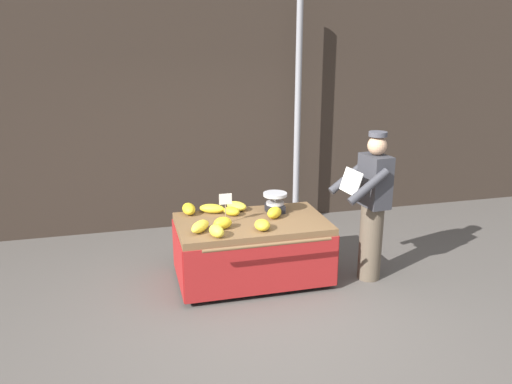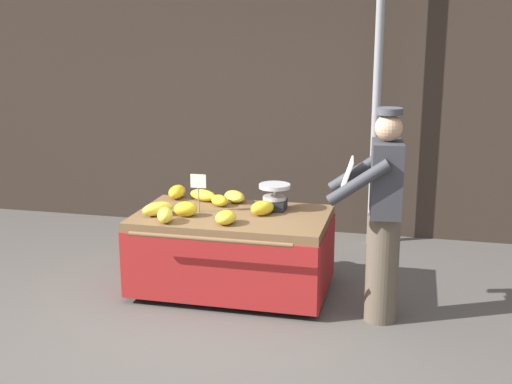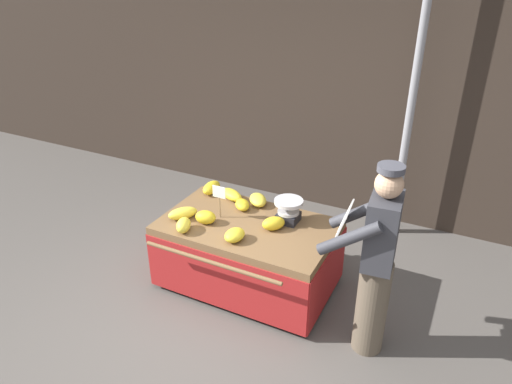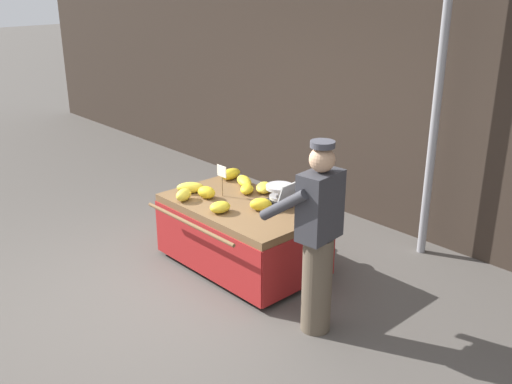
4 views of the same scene
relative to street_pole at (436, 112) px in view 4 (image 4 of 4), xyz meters
The scene contains 16 objects.
ground_plane 3.29m from the street_pole, 113.43° to the right, with size 60.00×60.00×0.00m, color #514C47.
back_wall 1.27m from the street_pole, 160.79° to the left, with size 16.00×0.24×3.92m, color #332821.
street_pole is the anchor object (origin of this frame).
banana_cart 2.30m from the street_pole, 123.01° to the right, with size 1.69×1.21×0.72m.
weighing_scale 1.84m from the street_pole, 117.49° to the right, with size 0.28×0.28×0.23m.
price_sign 2.31m from the street_pole, 129.35° to the right, with size 0.14×0.01×0.34m.
banana_bunch_0 2.75m from the street_pole, 127.06° to the right, with size 0.13×0.21×0.13m, color yellow.
banana_bunch_1 2.69m from the street_pole, 132.12° to the right, with size 0.13×0.29×0.12m, color yellow.
banana_bunch_2 2.05m from the street_pole, 116.51° to the right, with size 0.14×0.22×0.13m, color gold.
banana_bunch_3 2.43m from the street_pole, 118.02° to the right, with size 0.16×0.22×0.11m, color yellow.
banana_bunch_4 1.95m from the street_pole, 132.40° to the right, with size 0.17×0.26×0.10m, color yellow.
banana_bunch_5 2.16m from the street_pole, 138.34° to the right, with size 0.14×0.30×0.10m, color yellow.
banana_bunch_6 2.52m from the street_pole, 128.16° to the right, with size 0.15×0.20×0.13m, color gold.
banana_bunch_7 2.34m from the street_pole, 143.61° to the right, with size 0.15×0.27×0.12m, color gold.
banana_bunch_8 2.12m from the street_pole, 131.26° to the right, with size 0.14×0.21×0.10m, color gold.
vendor_person 2.15m from the street_pole, 84.44° to the right, with size 0.61×0.55×1.71m.
Camera 4 is at (4.27, -2.77, 2.97)m, focal length 41.33 mm.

